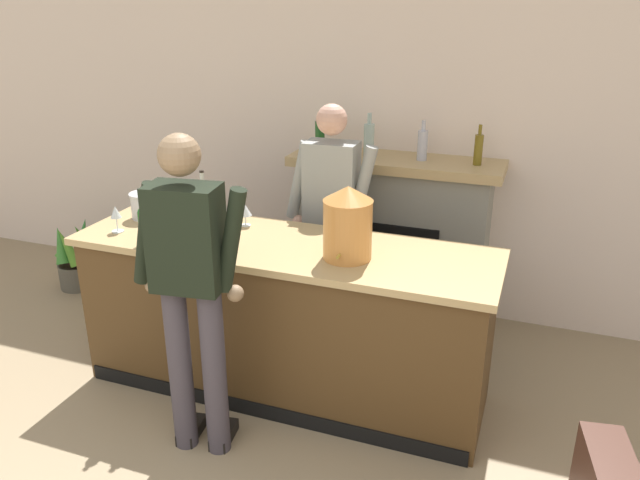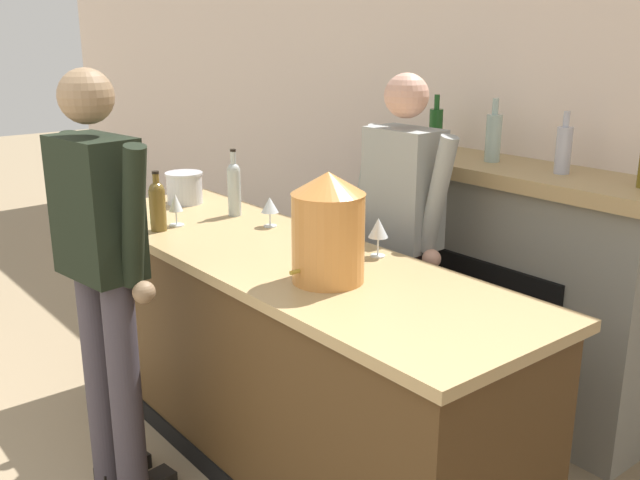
% 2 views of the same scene
% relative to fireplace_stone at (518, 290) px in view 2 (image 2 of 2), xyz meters
% --- Properties ---
extents(wall_back_panel, '(12.00, 0.07, 2.75)m').
position_rel_fireplace_stone_xyz_m(wall_back_panel, '(-0.28, 0.26, 0.71)').
color(wall_back_panel, silver).
rests_on(wall_back_panel, ground_plane).
extents(bar_counter, '(2.61, 0.79, 1.02)m').
position_rel_fireplace_stone_xyz_m(bar_counter, '(-0.39, -1.23, -0.15)').
color(bar_counter, '#4B3319').
rests_on(bar_counter, ground_plane).
extents(fireplace_stone, '(1.57, 0.52, 1.62)m').
position_rel_fireplace_stone_xyz_m(fireplace_stone, '(0.00, 0.00, 0.00)').
color(fireplace_stone, gray).
rests_on(fireplace_stone, ground_plane).
extents(potted_plant_corner, '(0.41, 0.39, 0.66)m').
position_rel_fireplace_stone_xyz_m(potted_plant_corner, '(-2.72, -0.47, -0.38)').
color(potted_plant_corner, '#514E42').
rests_on(potted_plant_corner, ground_plane).
extents(person_customer, '(0.65, 0.34, 1.81)m').
position_rel_fireplace_stone_xyz_m(person_customer, '(-0.61, -1.93, 0.35)').
color(person_customer, '#3F3941').
rests_on(person_customer, ground_plane).
extents(person_bartender, '(0.66, 0.31, 1.76)m').
position_rel_fireplace_stone_xyz_m(person_bartender, '(-0.33, -0.54, 0.31)').
color(person_bartender, '#3D303B').
rests_on(person_bartender, ground_plane).
extents(copper_dispenser, '(0.28, 0.32, 0.43)m').
position_rel_fireplace_stone_xyz_m(copper_dispenser, '(0.04, -1.30, 0.57)').
color(copper_dispenser, '#CA813D').
rests_on(copper_dispenser, bar_counter).
extents(ice_bucket_steel, '(0.21, 0.21, 0.17)m').
position_rel_fireplace_stone_xyz_m(ice_bucket_steel, '(-1.45, -1.11, 0.44)').
color(ice_bucket_steel, silver).
rests_on(ice_bucket_steel, bar_counter).
extents(wine_bottle_riesling_slim, '(0.08, 0.08, 0.29)m').
position_rel_fireplace_stone_xyz_m(wine_bottle_riesling_slim, '(-1.02, -1.48, 0.49)').
color(wine_bottle_riesling_slim, brown).
rests_on(wine_bottle_riesling_slim, bar_counter).
extents(wine_bottle_cabernet_heavy, '(0.07, 0.07, 0.29)m').
position_rel_fireplace_stone_xyz_m(wine_bottle_cabernet_heavy, '(-1.16, -1.52, 0.49)').
color(wine_bottle_cabernet_heavy, '#16511A').
rests_on(wine_bottle_cabernet_heavy, bar_counter).
extents(wine_bottle_burgundy_dark, '(0.07, 0.07, 0.35)m').
position_rel_fireplace_stone_xyz_m(wine_bottle_burgundy_dark, '(-1.04, -1.04, 0.51)').
color(wine_bottle_burgundy_dark, '#AFB9B5').
rests_on(wine_bottle_burgundy_dark, bar_counter).
extents(wine_glass_front_right, '(0.08, 0.08, 0.17)m').
position_rel_fireplace_stone_xyz_m(wine_glass_front_right, '(-0.06, -0.94, 0.48)').
color(wine_glass_front_right, silver).
rests_on(wine_glass_front_right, bar_counter).
extents(wine_glass_mid_counter, '(0.08, 0.08, 0.17)m').
position_rel_fireplace_stone_xyz_m(wine_glass_mid_counter, '(-1.46, -1.41, 0.48)').
color(wine_glass_mid_counter, silver).
rests_on(wine_glass_mid_counter, bar_counter).
extents(wine_glass_near_bucket, '(0.09, 0.09, 0.15)m').
position_rel_fireplace_stone_xyz_m(wine_glass_near_bucket, '(-0.74, -1.02, 0.46)').
color(wine_glass_near_bucket, silver).
rests_on(wine_glass_near_bucket, bar_counter).
extents(wine_glass_by_dispenser, '(0.07, 0.07, 0.16)m').
position_rel_fireplace_stone_xyz_m(wine_glass_by_dispenser, '(-1.05, -1.37, 0.47)').
color(wine_glass_by_dispenser, silver).
rests_on(wine_glass_by_dispenser, bar_counter).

